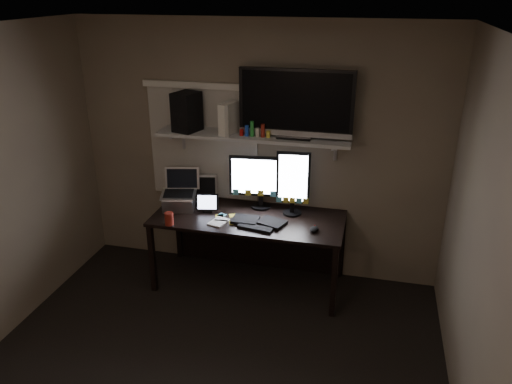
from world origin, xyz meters
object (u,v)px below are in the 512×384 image
(monitor_portrait, at_px, (293,183))
(cup, at_px, (169,219))
(tablet, at_px, (208,203))
(laptop, at_px, (178,191))
(tv, at_px, (296,104))
(monitor_landscape, at_px, (261,182))
(desk, at_px, (252,228))
(game_console, at_px, (229,118))
(mouse, at_px, (314,229))
(keyboard, at_px, (258,221))
(speaker, at_px, (187,112))

(monitor_portrait, distance_m, cup, 1.19)
(tablet, xyz_separation_m, laptop, (-0.30, 0.01, 0.10))
(monitor_portrait, relative_size, tv, 0.62)
(monitor_landscape, xyz_separation_m, cup, (-0.72, -0.57, -0.21))
(desk, xyz_separation_m, tablet, (-0.41, -0.10, 0.27))
(laptop, bearing_deg, tv, -4.90)
(tablet, height_order, game_console, game_console)
(tablet, relative_size, tv, 0.21)
(game_console, bearing_deg, monitor_portrait, 18.46)
(mouse, bearing_deg, laptop, -175.37)
(tv, bearing_deg, tablet, -167.35)
(mouse, distance_m, game_console, 1.27)
(desk, xyz_separation_m, game_console, (-0.22, 0.06, 1.07))
(keyboard, height_order, laptop, laptop)
(desk, bearing_deg, game_console, 166.05)
(desk, distance_m, speaker, 1.28)
(tablet, bearing_deg, speaker, 133.60)
(keyboard, distance_m, tv, 1.12)
(monitor_portrait, distance_m, mouse, 0.50)
(cup, xyz_separation_m, speaker, (0.03, 0.50, 0.87))
(mouse, distance_m, cup, 1.32)
(desk, bearing_deg, monitor_portrait, 6.82)
(monitor_landscape, distance_m, speaker, 0.96)
(monitor_portrait, bearing_deg, keyboard, -139.33)
(monitor_landscape, distance_m, game_console, 0.69)
(desk, bearing_deg, speaker, 175.30)
(laptop, height_order, tv, tv)
(game_console, bearing_deg, mouse, -1.25)
(laptop, bearing_deg, monitor_portrait, -6.11)
(speaker, bearing_deg, mouse, 3.11)
(laptop, relative_size, speaker, 1.04)
(monitor_portrait, xyz_separation_m, tv, (-0.00, 0.02, 0.74))
(monitor_portrait, xyz_separation_m, tablet, (-0.80, -0.15, -0.22))
(desk, relative_size, mouse, 16.11)
(monitor_portrait, distance_m, tablet, 0.84)
(mouse, height_order, speaker, speaker)
(keyboard, xyz_separation_m, tv, (0.27, 0.30, 1.04))
(keyboard, bearing_deg, mouse, 5.25)
(monitor_landscape, distance_m, mouse, 0.74)
(tablet, xyz_separation_m, speaker, (-0.22, 0.15, 0.84))
(mouse, bearing_deg, desk, 169.20)
(tablet, distance_m, tv, 1.26)
(monitor_landscape, bearing_deg, tv, -14.92)
(monitor_portrait, height_order, mouse, monitor_portrait)
(tablet, distance_m, game_console, 0.84)
(keyboard, height_order, cup, cup)
(tv, bearing_deg, cup, -153.24)
(keyboard, relative_size, game_console, 1.71)
(keyboard, bearing_deg, monitor_landscape, 109.62)
(keyboard, bearing_deg, cup, -154.03)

